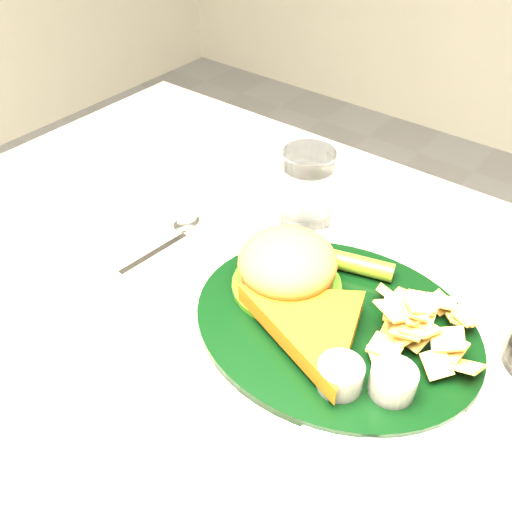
{
  "coord_description": "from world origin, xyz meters",
  "views": [
    {
      "loc": [
        0.3,
        -0.42,
        1.25
      ],
      "look_at": [
        -0.04,
        0.01,
        0.8
      ],
      "focal_mm": 40.0,
      "sensor_mm": 36.0,
      "label": 1
    }
  ],
  "objects_px": {
    "table": "(271,462)",
    "fork_napkin": "(381,423)",
    "dinner_plate": "(338,304)",
    "water_glass": "(307,188)"
  },
  "relations": [
    {
      "from": "dinner_plate",
      "to": "water_glass",
      "type": "xyz_separation_m",
      "value": [
        -0.15,
        0.15,
        0.02
      ]
    },
    {
      "from": "table",
      "to": "water_glass",
      "type": "relative_size",
      "value": 10.22
    },
    {
      "from": "dinner_plate",
      "to": "fork_napkin",
      "type": "height_order",
      "value": "dinner_plate"
    },
    {
      "from": "water_glass",
      "to": "fork_napkin",
      "type": "relative_size",
      "value": 0.64
    },
    {
      "from": "table",
      "to": "dinner_plate",
      "type": "height_order",
      "value": "dinner_plate"
    },
    {
      "from": "table",
      "to": "fork_napkin",
      "type": "relative_size",
      "value": 6.58
    },
    {
      "from": "water_glass",
      "to": "dinner_plate",
      "type": "bearing_deg",
      "value": -46.13
    },
    {
      "from": "dinner_plate",
      "to": "fork_napkin",
      "type": "bearing_deg",
      "value": -44.86
    },
    {
      "from": "table",
      "to": "dinner_plate",
      "type": "distance_m",
      "value": 0.42
    },
    {
      "from": "dinner_plate",
      "to": "fork_napkin",
      "type": "distance_m",
      "value": 0.14
    }
  ]
}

